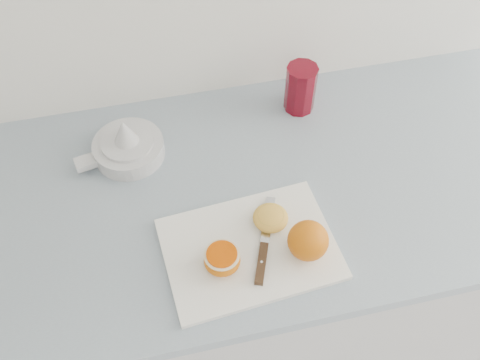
# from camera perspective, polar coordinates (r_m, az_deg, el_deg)

# --- Properties ---
(counter) EXTENTS (2.34, 0.64, 0.89)m
(counter) POSITION_cam_1_polar(r_m,az_deg,el_deg) (1.51, 0.39, -10.73)
(counter) COLOR silver
(counter) RESTS_ON ground
(cutting_board) EXTENTS (0.34, 0.26, 0.01)m
(cutting_board) POSITION_cam_1_polar(r_m,az_deg,el_deg) (1.04, 1.05, -7.34)
(cutting_board) COLOR white
(cutting_board) RESTS_ON counter
(whole_orange) EXTENTS (0.08, 0.08, 0.08)m
(whole_orange) POSITION_cam_1_polar(r_m,az_deg,el_deg) (1.00, 7.27, -6.43)
(whole_orange) COLOR #E55E00
(whole_orange) RESTS_ON cutting_board
(half_orange) EXTENTS (0.07, 0.07, 0.04)m
(half_orange) POSITION_cam_1_polar(r_m,az_deg,el_deg) (0.99, -1.93, -8.46)
(half_orange) COLOR #E55E00
(half_orange) RESTS_ON cutting_board
(squeezed_shell) EXTENTS (0.07, 0.07, 0.03)m
(squeezed_shell) POSITION_cam_1_polar(r_m,az_deg,el_deg) (1.05, 3.27, -4.03)
(squeezed_shell) COLOR gold
(squeezed_shell) RESTS_ON cutting_board
(paring_knife) EXTENTS (0.09, 0.19, 0.01)m
(paring_knife) POSITION_cam_1_polar(r_m,az_deg,el_deg) (1.02, 2.44, -8.03)
(paring_knife) COLOR #49331B
(paring_knife) RESTS_ON cutting_board
(citrus_juicer) EXTENTS (0.20, 0.15, 0.10)m
(citrus_juicer) POSITION_cam_1_polar(r_m,az_deg,el_deg) (1.18, -11.93, 3.55)
(citrus_juicer) COLOR white
(citrus_juicer) RESTS_ON counter
(red_tumbler) EXTENTS (0.07, 0.07, 0.12)m
(red_tumbler) POSITION_cam_1_polar(r_m,az_deg,el_deg) (1.25, 6.45, 9.55)
(red_tumbler) COLOR maroon
(red_tumbler) RESTS_ON counter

